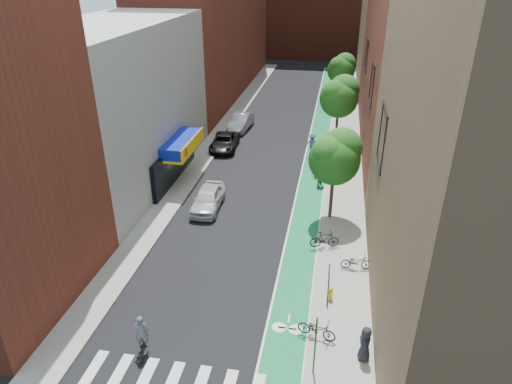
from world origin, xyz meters
The scene contains 25 objects.
ground centered at (0.00, 0.00, 0.00)m, with size 160.00×160.00×0.00m, color black.
bike_lane centered at (4.00, 26.00, 0.01)m, with size 2.00×68.00×0.01m, color #126741.
sidewalk_left centered at (-6.00, 26.00, 0.07)m, with size 2.00×68.00×0.15m, color gray.
sidewalk_right centered at (6.50, 26.00, 0.07)m, with size 3.00×68.00×0.15m, color gray.
building_left_white centered at (-11.00, 14.00, 6.00)m, with size 8.00×20.00×12.00m, color silver.
building_left_far_red centered at (-11.00, 42.00, 11.00)m, with size 8.00×36.00×22.00m, color maroon.
building_right_near_tan centered at (12.00, 2.00, 9.00)m, with size 8.00×20.00×18.00m, color #8C6B4C.
building_right_mid_red centered at (12.00, 26.00, 11.00)m, with size 8.00×28.00×22.00m, color maroon.
building_right_far_tan centered at (12.00, 50.00, 9.00)m, with size 8.00×20.00×18.00m, color #8C6B4C.
tree_near centered at (5.65, 10.02, 4.66)m, with size 3.40×3.36×6.42m.
tree_mid centered at (5.65, 24.02, 4.89)m, with size 3.55×3.53×6.74m.
tree_far centered at (5.65, 38.02, 4.50)m, with size 3.30×3.25×6.21m.
sign_pole centered at (5.38, -3.50, 1.84)m, with size 0.13×0.71×3.00m.
parked_car_white centered at (-3.00, 9.92, 0.78)m, with size 1.84×4.59×1.56m, color silver.
parked_car_black centered at (-4.60, 21.30, 0.69)m, with size 2.28×4.94×1.37m, color black.
parked_car_silver centered at (-4.25, 27.09, 0.80)m, with size 1.70×4.86×1.60m, color gray.
cyclist_lead centered at (-2.21, -3.65, 0.72)m, with size 0.91×1.62×2.06m.
cyclist_lane_near centered at (4.62, 15.04, 0.85)m, with size 0.87×1.60×1.97m.
cyclist_lane_mid centered at (4.32, 16.96, 0.82)m, with size 1.11×1.84×2.15m.
cyclist_lane_far centered at (3.56, 20.78, 1.04)m, with size 1.20×1.56×2.21m.
parked_bike_near centered at (5.40, -1.44, 0.63)m, with size 0.64×1.84×0.97m, color black.
parked_bike_mid centered at (5.40, 6.16, 0.69)m, with size 0.51×1.81×1.09m, color black.
parked_bike_far centered at (7.27, 4.28, 0.61)m, with size 0.61×1.75×0.92m, color black.
pedestrian centered at (7.52, -2.36, 1.01)m, with size 0.84×0.55×1.73m, color black.
fire_hydrant centered at (5.94, 1.35, 0.54)m, with size 0.26×0.26×0.73m.
Camera 1 is at (5.49, -17.58, 15.82)m, focal length 32.00 mm.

